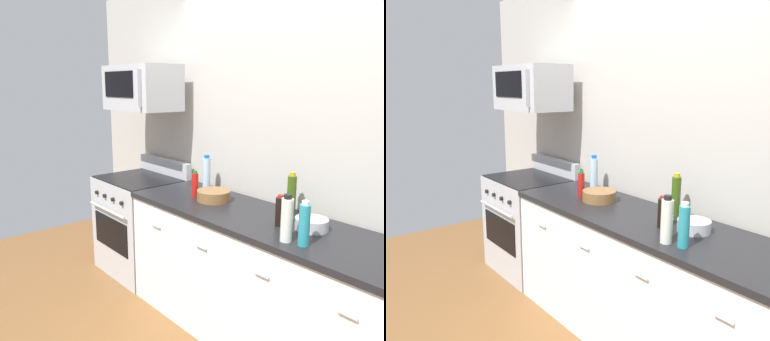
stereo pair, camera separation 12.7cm
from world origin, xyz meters
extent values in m
cube|color=#B7B2A8|center=(0.00, 0.41, 1.35)|extent=(5.36, 0.10, 2.70)
cube|color=white|center=(0.00, 0.00, 0.44)|extent=(2.24, 0.62, 0.88)
cube|color=black|center=(0.00, 0.00, 0.90)|extent=(2.27, 0.65, 0.04)
cylinder|color=silver|center=(-0.78, -0.32, 0.72)|extent=(0.10, 0.02, 0.02)
cylinder|color=silver|center=(-0.26, -0.32, 0.72)|extent=(0.10, 0.02, 0.02)
cylinder|color=silver|center=(0.26, -0.32, 0.72)|extent=(0.10, 0.02, 0.02)
cylinder|color=silver|center=(0.78, -0.32, 0.72)|extent=(0.10, 0.02, 0.02)
cube|color=#B7BABF|center=(-1.51, 0.00, 0.46)|extent=(0.76, 0.64, 0.91)
cube|color=black|center=(-1.51, -0.32, 0.45)|extent=(0.58, 0.01, 0.30)
cylinder|color=#B7BABF|center=(-1.51, -0.35, 0.68)|extent=(0.61, 0.02, 0.02)
cube|color=#B7BABF|center=(-1.51, 0.29, 0.99)|extent=(0.76, 0.06, 0.16)
cube|color=black|center=(-1.51, 0.00, 0.92)|extent=(0.73, 0.61, 0.01)
cylinder|color=black|center=(-1.74, -0.33, 0.79)|extent=(0.04, 0.02, 0.04)
cylinder|color=black|center=(-1.58, -0.33, 0.79)|extent=(0.04, 0.02, 0.04)
cylinder|color=black|center=(-1.43, -0.33, 0.79)|extent=(0.04, 0.02, 0.04)
cylinder|color=black|center=(-1.28, -0.33, 0.79)|extent=(0.04, 0.02, 0.04)
cube|color=#B7BABF|center=(-1.51, 0.05, 1.75)|extent=(0.74, 0.40, 0.40)
cube|color=black|center=(-1.57, -0.15, 1.78)|extent=(0.48, 0.01, 0.22)
cube|color=#B7BABF|center=(-1.21, -0.17, 1.75)|extent=(0.02, 0.04, 0.30)
cylinder|color=silver|center=(0.33, -0.21, 1.04)|extent=(0.07, 0.07, 0.25)
cylinder|color=black|center=(0.33, -0.21, 1.18)|extent=(0.04, 0.04, 0.02)
cylinder|color=teal|center=(0.43, -0.18, 1.03)|extent=(0.06, 0.06, 0.23)
cylinder|color=white|center=(0.43, -0.18, 1.16)|extent=(0.04, 0.04, 0.02)
cylinder|color=silver|center=(-0.80, 0.21, 1.05)|extent=(0.07, 0.07, 0.26)
cylinder|color=blue|center=(-0.80, 0.21, 1.20)|extent=(0.04, 0.04, 0.03)
cylinder|color=#B21914|center=(-0.69, -0.01, 1.01)|extent=(0.05, 0.05, 0.19)
cylinder|color=#19721E|center=(-0.69, -0.01, 1.12)|extent=(0.03, 0.03, 0.02)
cylinder|color=black|center=(0.15, -0.03, 1.01)|extent=(0.06, 0.06, 0.18)
cylinder|color=maroon|center=(0.15, -0.03, 1.11)|extent=(0.04, 0.04, 0.02)
cylinder|color=#385114|center=(0.05, 0.21, 1.05)|extent=(0.06, 0.06, 0.26)
cylinder|color=#B29919|center=(0.05, 0.21, 1.20)|extent=(0.04, 0.04, 0.03)
cylinder|color=brown|center=(-0.52, 0.03, 0.96)|extent=(0.25, 0.25, 0.08)
torus|color=brown|center=(-0.52, 0.03, 0.99)|extent=(0.25, 0.25, 0.01)
cylinder|color=brown|center=(-0.52, 0.03, 0.93)|extent=(0.14, 0.14, 0.01)
cylinder|color=#B2B5BA|center=(0.32, 0.06, 0.96)|extent=(0.20, 0.20, 0.07)
torus|color=#B2B5BA|center=(0.32, 0.06, 0.99)|extent=(0.20, 0.20, 0.01)
cylinder|color=#B2B5BA|center=(0.32, 0.06, 0.93)|extent=(0.11, 0.11, 0.01)
camera|label=1|loc=(1.60, -1.95, 1.77)|focal=37.18mm
camera|label=2|loc=(1.68, -1.85, 1.77)|focal=37.18mm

